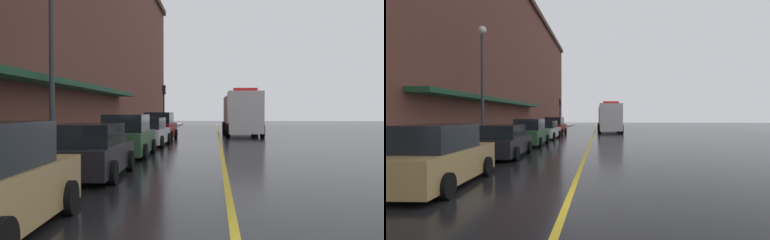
{
  "view_description": "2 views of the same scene",
  "coord_description": "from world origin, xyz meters",
  "views": [
    {
      "loc": [
        -0.31,
        -5.5,
        1.92
      ],
      "look_at": [
        -2.11,
        29.44,
        1.22
      ],
      "focal_mm": 41.75,
      "sensor_mm": 36.0,
      "label": 1
    },
    {
      "loc": [
        0.76,
        -7.25,
        2.0
      ],
      "look_at": [
        -1.21,
        19.16,
        1.62
      ],
      "focal_mm": 28.55,
      "sensor_mm": 36.0,
      "label": 2
    }
  ],
  "objects": [
    {
      "name": "parking_meter_1",
      "position": [
        -5.35,
        21.63,
        1.06
      ],
      "size": [
        0.14,
        0.18,
        1.33
      ],
      "color": "#4C4C51",
      "rests_on": "sidewalk_left"
    },
    {
      "name": "parked_car_3",
      "position": [
        -4.01,
        18.94,
        0.74
      ],
      "size": [
        2.24,
        4.4,
        1.56
      ],
      "rotation": [
        0.0,
        0.0,
        1.53
      ],
      "color": "silver",
      "rests_on": "ground"
    },
    {
      "name": "street_lamp_left",
      "position": [
        -5.95,
        9.67,
        4.4
      ],
      "size": [
        0.44,
        0.44,
        6.94
      ],
      "color": "#33383D",
      "rests_on": "sidewalk_left"
    },
    {
      "name": "parked_car_1",
      "position": [
        -3.94,
        7.25,
        0.74
      ],
      "size": [
        2.16,
        4.51,
        1.56
      ],
      "rotation": [
        0.0,
        0.0,
        1.6
      ],
      "color": "black",
      "rests_on": "ground"
    },
    {
      "name": "lane_center_stripe",
      "position": [
        0.0,
        25.0,
        0.0
      ],
      "size": [
        0.16,
        70.0,
        0.01
      ],
      "primitive_type": "cube",
      "color": "gold",
      "rests_on": "ground"
    },
    {
      "name": "traffic_light_near",
      "position": [
        -5.29,
        37.93,
        3.16
      ],
      "size": [
        0.38,
        0.36,
        4.3
      ],
      "color": "#232326",
      "rests_on": "sidewalk_left"
    },
    {
      "name": "parked_car_2",
      "position": [
        -4.02,
        13.21,
        0.83
      ],
      "size": [
        2.11,
        4.7,
        1.77
      ],
      "rotation": [
        0.0,
        0.0,
        1.59
      ],
      "color": "#2D5133",
      "rests_on": "ground"
    },
    {
      "name": "brick_building_left",
      "position": [
        -14.29,
        24.0,
        7.83
      ],
      "size": [
        14.95,
        64.0,
        15.66
      ],
      "color": "brown",
      "rests_on": "ground"
    },
    {
      "name": "box_truck",
      "position": [
        1.81,
        30.15,
        1.71
      ],
      "size": [
        2.98,
        8.76,
        3.59
      ],
      "rotation": [
        0.0,
        0.0,
        -1.55
      ],
      "color": "silver",
      "rests_on": "ground"
    },
    {
      "name": "parking_meter_0",
      "position": [
        -5.35,
        5.0,
        1.06
      ],
      "size": [
        0.14,
        0.18,
        1.33
      ],
      "color": "#4C4C51",
      "rests_on": "sidewalk_left"
    },
    {
      "name": "sidewalk_left",
      "position": [
        -6.2,
        25.0,
        0.07
      ],
      "size": [
        2.4,
        70.0,
        0.15
      ],
      "primitive_type": "cube",
      "color": "#9E9B93",
      "rests_on": "ground"
    },
    {
      "name": "ground_plane",
      "position": [
        0.0,
        25.0,
        0.0
      ],
      "size": [
        112.0,
        112.0,
        0.0
      ],
      "primitive_type": "plane",
      "color": "black"
    },
    {
      "name": "parked_car_4",
      "position": [
        -4.05,
        24.54,
        0.85
      ],
      "size": [
        2.18,
        4.19,
        1.84
      ],
      "rotation": [
        0.0,
        0.0,
        1.54
      ],
      "color": "maroon",
      "rests_on": "ground"
    }
  ]
}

